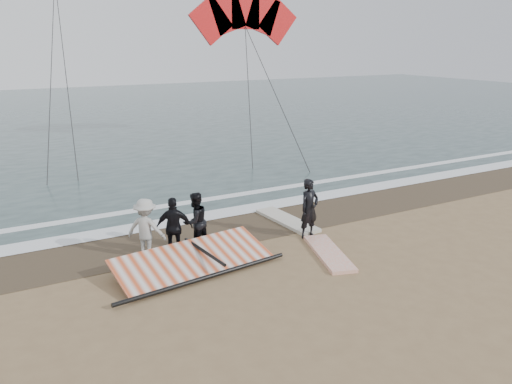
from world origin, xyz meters
The scene contains 11 objects.
ground centered at (0.00, 0.00, 0.00)m, with size 120.00×120.00×0.00m, color #8C704C.
sea centered at (0.00, 33.00, 0.01)m, with size 120.00×54.00×0.02m, color #233838.
wet_sand centered at (0.00, 4.50, 0.01)m, with size 120.00×2.80×0.01m, color #4C3D2B.
foam_near centered at (0.00, 5.90, 0.03)m, with size 120.00×0.90×0.01m, color white.
foam_far centered at (0.00, 7.60, 0.03)m, with size 120.00×0.45×0.01m, color white.
man_main centered at (1.08, 2.70, 0.92)m, with size 0.67×0.44×1.84m, color black.
board_white centered at (0.85, 1.33, 0.05)m, with size 0.71×2.52×0.10m, color silver.
board_cream centered at (1.21, 4.14, 0.06)m, with size 0.71×2.68×0.11m, color beige.
trio_cluster centered at (-3.05, 3.46, 0.85)m, with size 2.52×1.26×1.71m.
sail_rig centered at (-2.90, 2.38, 0.20)m, with size 4.77×2.22×0.52m.
kite_red centered at (6.38, 17.22, 6.83)m, with size 7.51×4.19×10.48m.
Camera 1 is at (-7.06, -9.06, 5.75)m, focal length 35.00 mm.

